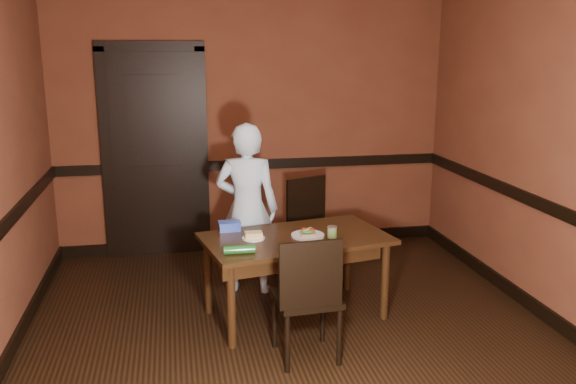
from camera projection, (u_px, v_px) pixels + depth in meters
name	position (u px, v px, depth m)	size (l,w,h in m)	color
floor	(297.00, 343.00, 4.42)	(4.00, 4.50, 0.01)	black
wall_back	(253.00, 121.00, 6.25)	(4.00, 0.02, 2.70)	brown
wall_front	(441.00, 287.00, 1.96)	(4.00, 0.02, 2.70)	brown
wall_right	(564.00, 151.00, 4.47)	(0.02, 4.50, 2.70)	brown
dado_back	(254.00, 164.00, 6.35)	(4.00, 0.03, 0.10)	black
dado_right	(556.00, 210.00, 4.58)	(0.03, 4.50, 0.10)	black
baseboard_back	(255.00, 241.00, 6.54)	(4.00, 0.03, 0.12)	black
baseboard_left	(5.00, 362.00, 4.04)	(0.03, 4.50, 0.12)	black
baseboard_right	(545.00, 314.00, 4.77)	(0.03, 4.50, 0.12)	black
door	(155.00, 150.00, 6.10)	(1.05, 0.07, 2.20)	black
dining_table	(296.00, 276.00, 4.81)	(1.41, 0.79, 0.66)	black
chair_far	(303.00, 230.00, 5.60)	(0.42, 0.42, 0.91)	black
chair_near	(306.00, 296.00, 4.14)	(0.42, 0.42, 0.90)	black
person	(247.00, 209.00, 5.23)	(0.54, 0.36, 1.48)	silver
sandwich_plate	(308.00, 234.00, 4.73)	(0.26, 0.26, 0.06)	silver
sauce_jar	(332.00, 232.00, 4.70)	(0.08, 0.08, 0.09)	#608B3E
cheese_saucer	(253.00, 236.00, 4.67)	(0.18, 0.18, 0.05)	silver
food_tub	(230.00, 226.00, 4.87)	(0.18, 0.12, 0.07)	blue
wrapped_veg	(239.00, 250.00, 4.33)	(0.06, 0.06, 0.22)	#154B16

